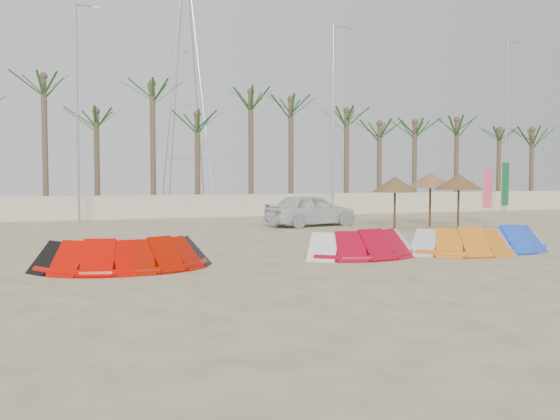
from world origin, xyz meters
name	(u,v)px	position (x,y,z in m)	size (l,w,h in m)	color
ground	(362,279)	(0.00, 0.00, 0.00)	(120.00, 120.00, 0.00)	beige
boundary_wall	(189,206)	(0.00, 22.00, 0.65)	(60.00, 0.30, 1.30)	beige
palm_line	(195,107)	(0.67, 23.50, 6.44)	(52.00, 4.00, 7.70)	brown
lamp_b	(78,108)	(-5.96, 20.00, 5.77)	(1.25, 0.14, 11.00)	#A5A8AD
lamp_c	(333,117)	(8.04, 20.00, 5.77)	(1.25, 0.14, 11.00)	#A5A8AD
lamp_d	(506,122)	(20.04, 20.00, 5.77)	(1.25, 0.14, 11.00)	#A5A8AD
pylon	(187,211)	(1.00, 28.00, 0.00)	(3.00, 3.00, 14.00)	#A5A8AD
kite_red_left	(101,254)	(-5.74, 3.32, 0.42)	(3.67, 2.17, 0.90)	#D30800
kite_red_mid	(155,252)	(-4.38, 3.31, 0.42)	(3.48, 2.41, 0.90)	#AA0F00
kite_red_right	(360,242)	(1.75, 3.70, 0.42)	(3.75, 1.92, 0.90)	#B0051D
kite_orange	(460,240)	(5.01, 3.29, 0.42)	(3.62, 2.08, 0.90)	orange
kite_blue	(499,238)	(6.62, 3.50, 0.42)	(3.38, 1.64, 0.90)	blue
parasol_left	(395,184)	(7.45, 11.76, 2.00)	(2.11, 2.11, 2.36)	#4C331E
parasol_mid	(459,182)	(10.06, 10.68, 2.12)	(2.16, 2.16, 2.48)	#4C331E
parasol_right	(430,180)	(9.63, 12.30, 2.18)	(2.20, 2.20, 2.53)	#4C331E
flag_pink	(486,190)	(12.65, 12.16, 1.69)	(0.45, 0.12, 2.86)	#A5A8AD
flag_green	(504,186)	(13.34, 11.70, 1.90)	(0.45, 0.04, 3.20)	#A5A8AD
car	(311,210)	(4.38, 14.32, 0.77)	(1.81, 4.50, 1.53)	silver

